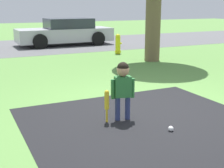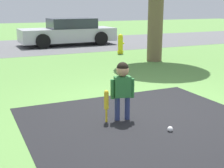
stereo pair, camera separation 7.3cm
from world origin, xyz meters
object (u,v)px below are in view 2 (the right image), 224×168
(fire_hydrant, at_px, (120,44))
(parked_car, at_px, (68,32))
(baseball_bat, at_px, (106,102))
(child, at_px, (122,83))
(sports_ball, at_px, (170,129))

(fire_hydrant, distance_m, parked_car, 3.71)
(baseball_bat, height_order, fire_hydrant, fire_hydrant)
(baseball_bat, bearing_deg, fire_hydrant, 61.86)
(child, distance_m, baseball_bat, 0.40)
(child, distance_m, fire_hydrant, 7.20)
(child, relative_size, baseball_bat, 1.79)
(sports_ball, bearing_deg, baseball_bat, 133.09)
(fire_hydrant, bearing_deg, child, -116.14)
(baseball_bat, xyz_separation_m, parked_car, (2.48, 10.03, 0.25))
(parked_car, bearing_deg, child, 77.48)
(child, relative_size, sports_ball, 11.76)
(baseball_bat, distance_m, sports_ball, 1.08)
(fire_hydrant, height_order, parked_car, parked_car)
(child, bearing_deg, fire_hydrant, 77.23)
(baseball_bat, height_order, sports_ball, baseball_bat)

